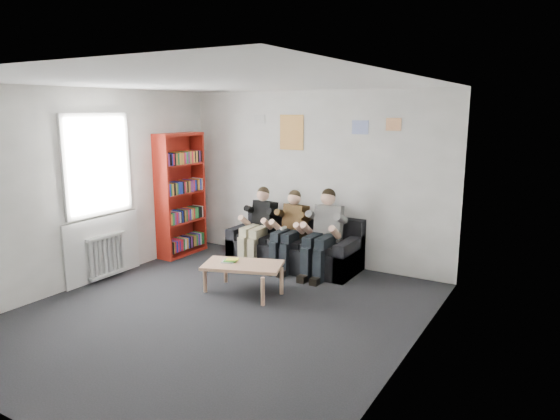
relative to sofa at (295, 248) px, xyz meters
The scene contains 14 objects.
room_shell 2.37m from the sofa, 86.75° to the right, with size 5.00×5.00×5.00m.
sofa is the anchor object (origin of this frame).
bookshelf 2.12m from the sofa, 168.54° to the right, with size 0.31×0.92×2.03m.
coffee_table 1.40m from the sofa, 90.60° to the right, with size 1.02×0.56×0.41m.
game_cases 1.45m from the sofa, 98.06° to the right, with size 0.20×0.17×0.04m.
person_left 0.68m from the sofa, 161.57° to the right, with size 0.37×0.78×1.21m.
person_middle 0.37m from the sofa, 90.00° to the right, with size 0.36×0.78×1.21m.
person_right 0.69m from the sofa, 18.75° to the right, with size 0.40×0.85×1.27m.
radiator 2.79m from the sofa, 136.67° to the right, with size 0.10×0.64×0.60m.
window 2.94m from the sofa, 137.69° to the right, with size 0.05×1.30×2.36m.
poster_large 1.83m from the sofa, 126.87° to the left, with size 0.42×0.01×0.55m, color #E8BB51.
poster_blue 2.09m from the sofa, 23.20° to the left, with size 0.25×0.01×0.20m, color #4370E7.
poster_pink 2.39m from the sofa, 15.23° to the left, with size 0.22×0.01×0.18m, color #D2417B.
poster_sign 2.19m from the sofa, 157.02° to the left, with size 0.20×0.01×0.14m, color silver.
Camera 1 is at (3.51, -4.46, 2.41)m, focal length 32.00 mm.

